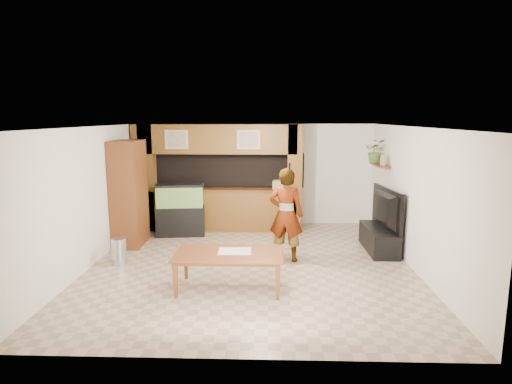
{
  "coord_description": "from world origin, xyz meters",
  "views": [
    {
      "loc": [
        0.35,
        -7.8,
        2.78
      ],
      "look_at": [
        0.08,
        0.6,
        1.3
      ],
      "focal_mm": 30.0,
      "sensor_mm": 36.0,
      "label": 1
    }
  ],
  "objects_px": {
    "television": "(380,208)",
    "dining_table": "(229,272)",
    "person": "(286,215)",
    "aquarium": "(180,211)",
    "pantry_cabinet": "(129,193)"
  },
  "relations": [
    {
      "from": "dining_table",
      "to": "aquarium",
      "type": "bearing_deg",
      "value": 114.75
    },
    {
      "from": "dining_table",
      "to": "person",
      "type": "bearing_deg",
      "value": 57.25
    },
    {
      "from": "pantry_cabinet",
      "to": "aquarium",
      "type": "distance_m",
      "value": 1.32
    },
    {
      "from": "dining_table",
      "to": "television",
      "type": "bearing_deg",
      "value": 36.9
    },
    {
      "from": "dining_table",
      "to": "pantry_cabinet",
      "type": "bearing_deg",
      "value": 134.68
    },
    {
      "from": "television",
      "to": "person",
      "type": "xyz_separation_m",
      "value": [
        -1.98,
        -0.7,
        0.01
      ]
    },
    {
      "from": "pantry_cabinet",
      "to": "dining_table",
      "type": "distance_m",
      "value": 3.53
    },
    {
      "from": "person",
      "to": "dining_table",
      "type": "xyz_separation_m",
      "value": [
        -0.97,
        -1.49,
        -0.61
      ]
    },
    {
      "from": "television",
      "to": "person",
      "type": "height_order",
      "value": "person"
    },
    {
      "from": "aquarium",
      "to": "person",
      "type": "distance_m",
      "value": 2.97
    },
    {
      "from": "aquarium",
      "to": "dining_table",
      "type": "xyz_separation_m",
      "value": [
        1.44,
        -3.19,
        -0.3
      ]
    },
    {
      "from": "television",
      "to": "dining_table",
      "type": "height_order",
      "value": "television"
    },
    {
      "from": "person",
      "to": "dining_table",
      "type": "height_order",
      "value": "person"
    },
    {
      "from": "television",
      "to": "dining_table",
      "type": "bearing_deg",
      "value": 119.54
    },
    {
      "from": "pantry_cabinet",
      "to": "television",
      "type": "distance_m",
      "value": 5.36
    }
  ]
}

